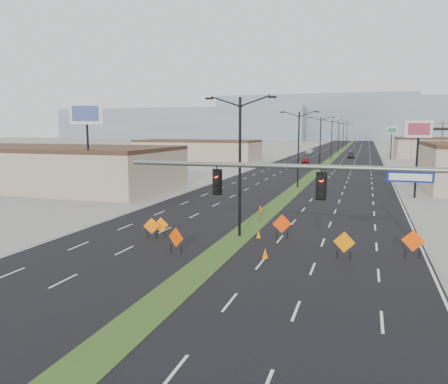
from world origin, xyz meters
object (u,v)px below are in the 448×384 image
(streetlight_0, at_px, (240,162))
(cone_3, at_px, (261,208))
(streetlight_2, at_px, (320,141))
(cone_2, at_px, (282,222))
(streetlight_1, at_px, (298,147))
(construction_sign_0, at_px, (152,227))
(cone_0, at_px, (259,234))
(signal_mast, at_px, (364,198))
(construction_sign_5, at_px, (413,242))
(streetlight_5, at_px, (343,135))
(streetlight_4, at_px, (339,136))
(construction_sign_4, at_px, (344,243))
(pole_sign_east_far, at_px, (392,133))
(streetlight_3, at_px, (332,138))
(car_mid, at_px, (351,155))
(construction_sign_3, at_px, (282,225))
(car_far, at_px, (310,152))
(construction_sign_1, at_px, (176,238))
(cone_1, at_px, (265,253))
(construction_sign_2, at_px, (161,226))
(streetlight_6, at_px, (347,134))
(pole_sign_east_near, at_px, (418,135))
(car_left, at_px, (305,161))
(pole_sign_west, at_px, (87,120))

(streetlight_0, xyz_separation_m, cone_3, (-0.73, 9.73, -5.08))
(streetlight_0, xyz_separation_m, streetlight_2, (0.00, 56.00, 0.00))
(cone_2, bearing_deg, streetlight_1, 95.65)
(streetlight_2, bearing_deg, construction_sign_0, -95.57)
(cone_0, bearing_deg, signal_mast, -54.42)
(construction_sign_5, height_order, cone_0, construction_sign_5)
(streetlight_0, height_order, streetlight_5, same)
(streetlight_4, xyz_separation_m, construction_sign_4, (7.56, -115.57, -4.40))
(construction_sign_5, xyz_separation_m, pole_sign_east_far, (2.89, 90.39, 5.63))
(construction_sign_4, bearing_deg, streetlight_0, 158.73)
(signal_mast, height_order, pole_sign_east_far, pole_sign_east_far)
(streetlight_3, relative_size, car_mid, 2.25)
(streetlight_5, xyz_separation_m, construction_sign_3, (3.10, -139.88, -4.36))
(car_far, distance_m, cone_0, 106.80)
(streetlight_3, distance_m, construction_sign_0, 87.03)
(streetlight_2, bearing_deg, streetlight_3, 90.00)
(streetlight_0, height_order, construction_sign_1, streetlight_0)
(cone_1, bearing_deg, construction_sign_1, -172.44)
(streetlight_2, bearing_deg, car_far, 99.24)
(signal_mast, bearing_deg, car_mid, 92.24)
(construction_sign_0, distance_m, cone_3, 13.43)
(construction_sign_2, xyz_separation_m, pole_sign_east_far, (19.70, 90.36, 5.83))
(construction_sign_2, xyz_separation_m, construction_sign_3, (8.42, 2.21, 0.20))
(streetlight_6, distance_m, car_mid, 76.39)
(pole_sign_east_near, bearing_deg, cone_1, -96.46)
(construction_sign_3, relative_size, cone_2, 2.98)
(streetlight_1, height_order, construction_sign_5, streetlight_1)
(car_mid, bearing_deg, signal_mast, -91.04)
(construction_sign_1, bearing_deg, car_left, 112.07)
(streetlight_6, relative_size, pole_sign_west, 0.95)
(construction_sign_5, bearing_deg, streetlight_6, 101.54)
(construction_sign_2, bearing_deg, streetlight_0, 9.10)
(construction_sign_1, distance_m, construction_sign_3, 7.99)
(streetlight_3, xyz_separation_m, construction_sign_2, (-5.32, -86.09, -4.56))
(streetlight_1, bearing_deg, streetlight_4, 90.00)
(construction_sign_0, bearing_deg, construction_sign_5, -21.52)
(streetlight_6, xyz_separation_m, cone_1, (3.01, -172.77, -5.11))
(construction_sign_3, relative_size, construction_sign_5, 1.00)
(construction_sign_1, bearing_deg, cone_0, 74.03)
(cone_0, xyz_separation_m, cone_2, (0.87, 4.57, 0.02))
(construction_sign_4, distance_m, pole_sign_east_far, 92.27)
(streetlight_1, bearing_deg, car_left, 96.22)
(streetlight_4, distance_m, car_left, 43.14)
(signal_mast, height_order, cone_0, signal_mast)
(cone_0, relative_size, cone_1, 0.89)
(streetlight_6, bearing_deg, construction_sign_3, -88.94)
(streetlight_3, bearing_deg, streetlight_2, -90.00)
(construction_sign_2, distance_m, construction_sign_3, 8.70)
(car_far, xyz_separation_m, pole_sign_east_far, (22.57, -18.01, 5.95))
(streetlight_2, height_order, streetlight_5, same)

